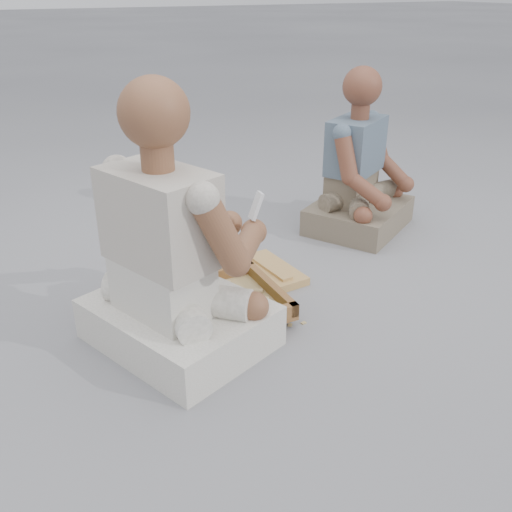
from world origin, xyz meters
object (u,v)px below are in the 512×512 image
carved_panel (237,281)px  craftsman (174,262)px  tool_tray (214,305)px  companion (359,178)px

carved_panel → craftsman: craftsman is taller
tool_tray → companion: bearing=25.9°
tool_tray → craftsman: (-0.18, -0.09, 0.27)m
companion → carved_panel: bearing=-11.4°
carved_panel → craftsman: size_ratio=0.56×
carved_panel → craftsman: 0.58m
carved_panel → companion: size_ratio=0.64×
craftsman → companion: 1.38m
carved_panel → companion: companion is taller
craftsman → companion: (1.24, 0.60, -0.05)m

